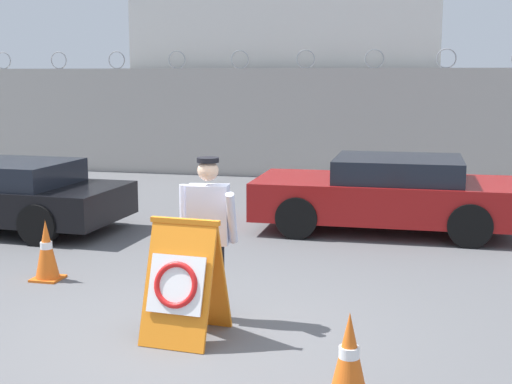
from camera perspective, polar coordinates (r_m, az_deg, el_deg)
ground_plane at (r=7.28m, az=-4.80°, el=-11.36°), size 90.00×90.00×0.00m
perimeter_wall at (r=17.78m, az=6.61°, el=5.45°), size 36.00×0.30×3.18m
building_block at (r=21.98m, az=3.54°, el=10.79°), size 8.20×6.65×6.23m
barricade_sign at (r=7.04m, az=-5.80°, el=-6.99°), size 0.74×0.85×1.20m
security_guard at (r=7.50m, az=-3.82°, el=-3.08°), size 0.64×0.37×1.73m
traffic_cone_near at (r=5.74m, az=7.45°, el=-13.17°), size 0.39×0.39×0.77m
traffic_cone_mid at (r=9.40m, az=-16.41°, el=-4.49°), size 0.36×0.36×0.77m
parked_car_front_coupe at (r=12.68m, az=-19.77°, el=-0.18°), size 4.31×2.07×1.15m
parked_car_rear_sedan at (r=12.00m, az=10.44°, el=-0.08°), size 4.28×2.08×1.23m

